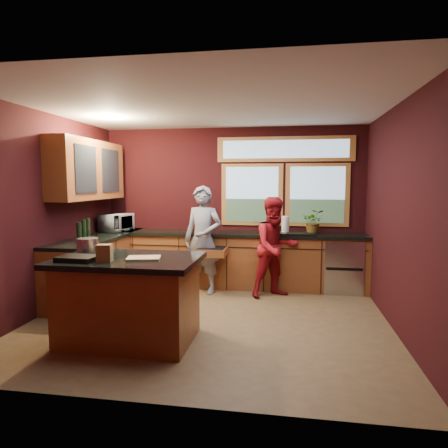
% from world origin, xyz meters
% --- Properties ---
extents(floor, '(4.50, 4.50, 0.00)m').
position_xyz_m(floor, '(0.00, 0.00, 0.00)').
color(floor, brown).
rests_on(floor, ground).
extents(room_shell, '(4.52, 4.02, 2.71)m').
position_xyz_m(room_shell, '(-0.60, 0.32, 1.80)').
color(room_shell, black).
rests_on(room_shell, ground).
extents(back_counter, '(4.50, 0.64, 0.93)m').
position_xyz_m(back_counter, '(0.20, 1.70, 0.46)').
color(back_counter, brown).
rests_on(back_counter, floor).
extents(left_counter, '(0.64, 2.30, 0.93)m').
position_xyz_m(left_counter, '(-1.95, 0.85, 0.47)').
color(left_counter, brown).
rests_on(left_counter, floor).
extents(island, '(1.55, 1.05, 0.95)m').
position_xyz_m(island, '(-0.75, -0.81, 0.48)').
color(island, brown).
rests_on(island, floor).
extents(person_grey, '(0.70, 0.53, 1.71)m').
position_xyz_m(person_grey, '(-0.36, 1.25, 0.86)').
color(person_grey, slate).
rests_on(person_grey, floor).
extents(person_red, '(0.94, 0.89, 1.54)m').
position_xyz_m(person_red, '(0.79, 1.21, 0.77)').
color(person_red, maroon).
rests_on(person_red, floor).
extents(microwave, '(0.48, 0.61, 0.30)m').
position_xyz_m(microwave, '(-1.92, 1.49, 1.08)').
color(microwave, '#999999').
rests_on(microwave, left_counter).
extents(potted_plant, '(0.35, 0.31, 0.39)m').
position_xyz_m(potted_plant, '(1.39, 1.75, 1.13)').
color(potted_plant, '#999999').
rests_on(potted_plant, back_counter).
extents(paper_towel, '(0.12, 0.12, 0.28)m').
position_xyz_m(paper_towel, '(0.93, 1.70, 1.07)').
color(paper_towel, white).
rests_on(paper_towel, back_counter).
extents(cutting_board, '(0.40, 0.33, 0.02)m').
position_xyz_m(cutting_board, '(-0.55, -0.86, 0.95)').
color(cutting_board, tan).
rests_on(cutting_board, island).
extents(stock_pot, '(0.24, 0.24, 0.18)m').
position_xyz_m(stock_pot, '(-1.30, -0.66, 1.03)').
color(stock_pot, '#BBBBC0').
rests_on(stock_pot, island).
extents(paper_bag, '(0.17, 0.14, 0.18)m').
position_xyz_m(paper_bag, '(-0.90, -1.06, 1.03)').
color(paper_bag, brown).
rests_on(paper_bag, island).
extents(black_tray, '(0.41, 0.30, 0.05)m').
position_xyz_m(black_tray, '(-1.20, -1.06, 0.97)').
color(black_tray, black).
rests_on(black_tray, island).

